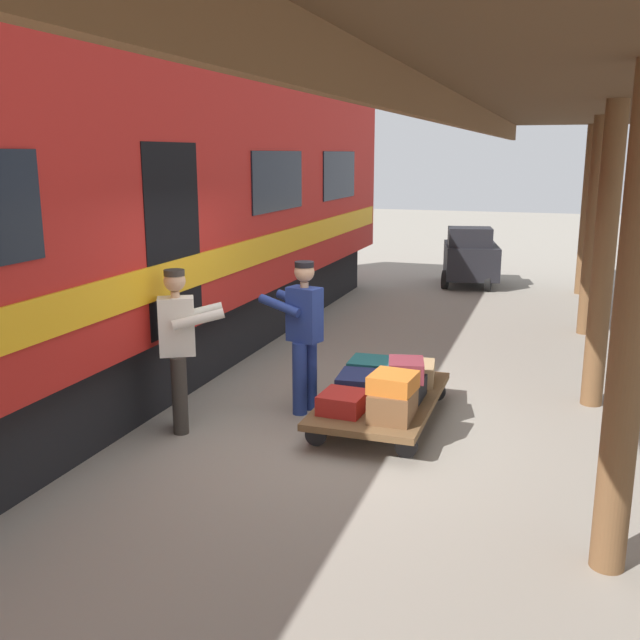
{
  "coord_description": "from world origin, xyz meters",
  "views": [
    {
      "loc": [
        -2.05,
        6.69,
        2.84
      ],
      "look_at": [
        0.26,
        -0.16,
        1.15
      ],
      "focal_mm": 40.17,
      "sensor_mm": 36.0,
      "label": 1
    }
  ],
  "objects_px": {
    "suitcase_red_plastic": "(343,402)",
    "porter_in_overalls": "(303,331)",
    "suitcase_teal_softside": "(372,369)",
    "suitcase_brown_leather": "(393,404)",
    "train_car": "(56,224)",
    "luggage_cart": "(381,400)",
    "porter_by_door": "(179,345)",
    "baggage_tug": "(470,257)",
    "suitcase_tan_vintage": "(416,373)",
    "suitcase_burgundy_valise": "(406,370)",
    "suitcase_orange_carryall": "(393,382)",
    "suitcase_navy_fabric": "(359,384)",
    "suitcase_black_hardshell": "(405,388)"
  },
  "relations": [
    {
      "from": "suitcase_tan_vintage",
      "to": "suitcase_red_plastic",
      "type": "distance_m",
      "value": 1.29
    },
    {
      "from": "porter_by_door",
      "to": "luggage_cart",
      "type": "bearing_deg",
      "value": -154.87
    },
    {
      "from": "suitcase_burgundy_valise",
      "to": "suitcase_orange_carryall",
      "type": "relative_size",
      "value": 0.98
    },
    {
      "from": "luggage_cart",
      "to": "suitcase_tan_vintage",
      "type": "height_order",
      "value": "suitcase_tan_vintage"
    },
    {
      "from": "suitcase_black_hardshell",
      "to": "suitcase_brown_leather",
      "type": "xyz_separation_m",
      "value": [
        0.0,
        0.59,
        0.03
      ]
    },
    {
      "from": "porter_by_door",
      "to": "baggage_tug",
      "type": "relative_size",
      "value": 0.9
    },
    {
      "from": "porter_in_overalls",
      "to": "suitcase_brown_leather",
      "type": "bearing_deg",
      "value": 151.97
    },
    {
      "from": "suitcase_black_hardshell",
      "to": "suitcase_navy_fabric",
      "type": "xyz_separation_m",
      "value": [
        0.51,
        0.0,
        -0.0
      ]
    },
    {
      "from": "suitcase_teal_softside",
      "to": "suitcase_burgundy_valise",
      "type": "xyz_separation_m",
      "value": [
        -0.52,
        0.62,
        0.22
      ]
    },
    {
      "from": "luggage_cart",
      "to": "suitcase_teal_softside",
      "type": "xyz_separation_m",
      "value": [
        0.26,
        -0.59,
        0.15
      ]
    },
    {
      "from": "suitcase_black_hardshell",
      "to": "suitcase_red_plastic",
      "type": "xyz_separation_m",
      "value": [
        0.51,
        0.59,
        -0.01
      ]
    },
    {
      "from": "suitcase_tan_vintage",
      "to": "suitcase_red_plastic",
      "type": "bearing_deg",
      "value": 66.46
    },
    {
      "from": "suitcase_navy_fabric",
      "to": "baggage_tug",
      "type": "xyz_separation_m",
      "value": [
        -0.14,
        -8.56,
        0.23
      ]
    },
    {
      "from": "luggage_cart",
      "to": "suitcase_orange_carryall",
      "type": "distance_m",
      "value": 0.79
    },
    {
      "from": "train_car",
      "to": "luggage_cart",
      "type": "height_order",
      "value": "train_car"
    },
    {
      "from": "train_car",
      "to": "luggage_cart",
      "type": "distance_m",
      "value": 4.13
    },
    {
      "from": "suitcase_black_hardshell",
      "to": "train_car",
      "type": "bearing_deg",
      "value": 6.71
    },
    {
      "from": "suitcase_brown_leather",
      "to": "baggage_tug",
      "type": "bearing_deg",
      "value": -87.65
    },
    {
      "from": "porter_by_door",
      "to": "baggage_tug",
      "type": "bearing_deg",
      "value": -100.78
    },
    {
      "from": "suitcase_red_plastic",
      "to": "suitcase_burgundy_valise",
      "type": "xyz_separation_m",
      "value": [
        -0.52,
        -0.56,
        0.23
      ]
    },
    {
      "from": "suitcase_black_hardshell",
      "to": "suitcase_burgundy_valise",
      "type": "distance_m",
      "value": 0.22
    },
    {
      "from": "suitcase_orange_carryall",
      "to": "porter_by_door",
      "type": "bearing_deg",
      "value": 7.28
    },
    {
      "from": "suitcase_black_hardshell",
      "to": "suitcase_orange_carryall",
      "type": "xyz_separation_m",
      "value": [
        -0.01,
        0.62,
        0.26
      ]
    },
    {
      "from": "suitcase_black_hardshell",
      "to": "baggage_tug",
      "type": "distance_m",
      "value": 8.57
    },
    {
      "from": "suitcase_black_hardshell",
      "to": "suitcase_brown_leather",
      "type": "bearing_deg",
      "value": 90.0
    },
    {
      "from": "train_car",
      "to": "suitcase_teal_softside",
      "type": "xyz_separation_m",
      "value": [
        -3.42,
        -1.05,
        -1.66
      ]
    },
    {
      "from": "suitcase_red_plastic",
      "to": "porter_in_overalls",
      "type": "relative_size",
      "value": 0.27
    },
    {
      "from": "suitcase_burgundy_valise",
      "to": "porter_by_door",
      "type": "height_order",
      "value": "porter_by_door"
    },
    {
      "from": "suitcase_teal_softside",
      "to": "porter_by_door",
      "type": "xyz_separation_m",
      "value": [
        1.66,
        1.49,
        0.53
      ]
    },
    {
      "from": "train_car",
      "to": "porter_by_door",
      "type": "distance_m",
      "value": 2.14
    },
    {
      "from": "suitcase_orange_carryall",
      "to": "baggage_tug",
      "type": "bearing_deg",
      "value": -87.62
    },
    {
      "from": "suitcase_orange_carryall",
      "to": "porter_in_overalls",
      "type": "height_order",
      "value": "porter_in_overalls"
    },
    {
      "from": "suitcase_red_plastic",
      "to": "suitcase_orange_carryall",
      "type": "bearing_deg",
      "value": 176.42
    },
    {
      "from": "suitcase_teal_softside",
      "to": "suitcase_brown_leather",
      "type": "xyz_separation_m",
      "value": [
        -0.51,
        1.18,
        0.03
      ]
    },
    {
      "from": "suitcase_tan_vintage",
      "to": "porter_in_overalls",
      "type": "bearing_deg",
      "value": 25.63
    },
    {
      "from": "suitcase_navy_fabric",
      "to": "suitcase_orange_carryall",
      "type": "distance_m",
      "value": 0.85
    },
    {
      "from": "suitcase_teal_softside",
      "to": "suitcase_navy_fabric",
      "type": "distance_m",
      "value": 0.59
    },
    {
      "from": "suitcase_black_hardshell",
      "to": "suitcase_tan_vintage",
      "type": "height_order",
      "value": "suitcase_tan_vintage"
    },
    {
      "from": "suitcase_red_plastic",
      "to": "porter_by_door",
      "type": "bearing_deg",
      "value": 10.6
    },
    {
      "from": "suitcase_burgundy_valise",
      "to": "suitcase_orange_carryall",
      "type": "xyz_separation_m",
      "value": [
        0.0,
        0.6,
        0.04
      ]
    },
    {
      "from": "suitcase_black_hardshell",
      "to": "porter_by_door",
      "type": "xyz_separation_m",
      "value": [
        2.18,
        0.9,
        0.53
      ]
    },
    {
      "from": "suitcase_tan_vintage",
      "to": "luggage_cart",
      "type": "bearing_deg",
      "value": 66.46
    },
    {
      "from": "luggage_cart",
      "to": "suitcase_burgundy_valise",
      "type": "relative_size",
      "value": 4.99
    },
    {
      "from": "suitcase_brown_leather",
      "to": "train_car",
      "type": "bearing_deg",
      "value": -1.84
    },
    {
      "from": "suitcase_burgundy_valise",
      "to": "suitcase_orange_carryall",
      "type": "distance_m",
      "value": 0.6
    },
    {
      "from": "baggage_tug",
      "to": "suitcase_burgundy_valise",
      "type": "bearing_deg",
      "value": 92.56
    },
    {
      "from": "suitcase_teal_softside",
      "to": "suitcase_tan_vintage",
      "type": "bearing_deg",
      "value": 180.0
    },
    {
      "from": "suitcase_navy_fabric",
      "to": "porter_by_door",
      "type": "distance_m",
      "value": 1.96
    },
    {
      "from": "luggage_cart",
      "to": "suitcase_tan_vintage",
      "type": "xyz_separation_m",
      "value": [
        -0.26,
        -0.59,
        0.16
      ]
    },
    {
      "from": "suitcase_black_hardshell",
      "to": "porter_in_overalls",
      "type": "distance_m",
      "value": 1.28
    }
  ]
}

